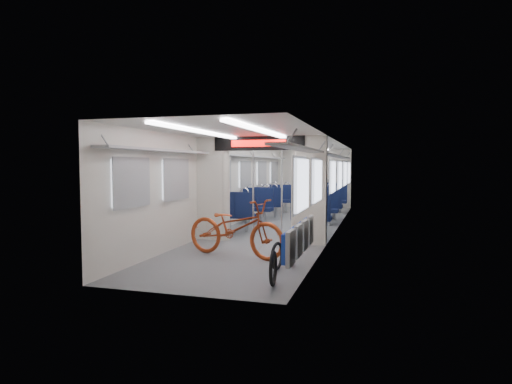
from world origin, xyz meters
TOP-DOWN VIEW (x-y plane):
  - carriage at (0.00, -0.27)m, footprint 12.00×12.02m
  - bicycle at (-0.03, -3.59)m, footprint 2.15×1.19m
  - flip_bench at (1.35, -4.58)m, footprint 0.12×2.07m
  - bike_hoop_a at (1.10, -5.26)m, footprint 0.10×0.50m
  - bike_hoop_b at (0.95, -4.37)m, footprint 0.12×0.46m
  - bike_hoop_c at (1.11, -3.97)m, footprint 0.21×0.52m
  - seat_bay_near_left at (-0.93, 0.12)m, footprint 0.93×2.17m
  - seat_bay_near_right at (0.93, 0.25)m, footprint 0.95×2.27m
  - seat_bay_far_left at (-0.93, 3.18)m, footprint 0.90×2.03m
  - seat_bay_far_right at (0.93, 3.37)m, footprint 0.96×2.33m
  - stanchion_near_left at (-0.31, -1.46)m, footprint 0.04×0.04m
  - stanchion_near_right at (0.31, -1.16)m, footprint 0.04×0.04m
  - stanchion_far_left at (-0.38, 1.86)m, footprint 0.04×0.04m
  - stanchion_far_right at (0.23, 1.98)m, footprint 0.04×0.04m

SIDE VIEW (x-z plane):
  - bike_hoop_b at x=0.95m, z-range -0.03..0.43m
  - bike_hoop_a at x=1.10m, z-range -0.03..0.48m
  - bike_hoop_c at x=1.11m, z-range -0.03..0.51m
  - bicycle at x=-0.03m, z-range 0.00..1.07m
  - seat_bay_far_left at x=-0.93m, z-range -0.01..1.08m
  - seat_bay_near_left at x=-0.93m, z-range -0.01..1.12m
  - seat_bay_near_right at x=0.93m, z-range -0.01..1.15m
  - seat_bay_far_right at x=0.93m, z-range -0.01..1.17m
  - flip_bench at x=1.35m, z-range 0.34..0.82m
  - stanchion_near_left at x=-0.31m, z-range 0.00..2.30m
  - stanchion_near_right at x=0.31m, z-range 0.00..2.30m
  - stanchion_far_left at x=-0.38m, z-range 0.00..2.30m
  - stanchion_far_right at x=0.23m, z-range 0.00..2.30m
  - carriage at x=0.00m, z-range 0.35..2.66m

